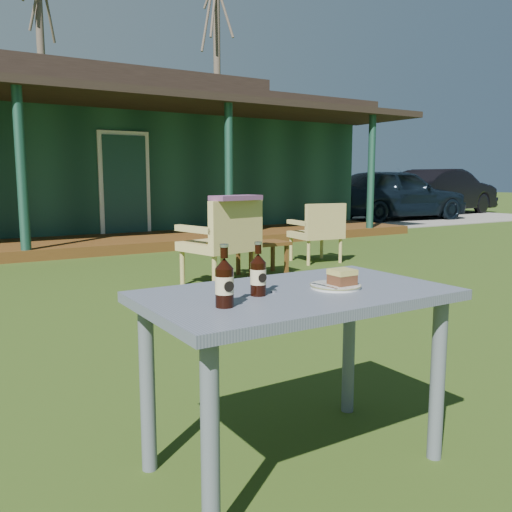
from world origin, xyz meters
TOP-DOWN VIEW (x-y plane):
  - ground at (0.00, 0.00)m, footprint 80.00×80.00m
  - gravel_strip at (10.50, 8.50)m, footprint 9.00×6.00m
  - tree_mid at (3.00, 18.50)m, footprint 0.28×0.28m
  - tree_right at (9.50, 17.00)m, footprint 0.28×0.28m
  - car_near at (10.02, 7.54)m, footprint 4.39×2.16m
  - car_far at (13.17, 8.49)m, footprint 4.53×2.06m
  - cafe_table at (0.00, -1.60)m, footprint 1.20×0.70m
  - plate at (0.16, -1.64)m, footprint 0.20×0.20m
  - cake_slice at (0.19, -1.65)m, footprint 0.09×0.09m
  - fork at (0.10, -1.65)m, footprint 0.02×0.14m
  - cola_bottle_near at (-0.17, -1.59)m, footprint 0.06×0.06m
  - cola_bottle_far at (-0.37, -1.69)m, footprint 0.06×0.07m
  - bottle_cap at (-0.09, -1.58)m, footprint 0.03×0.03m
  - armchair_left at (1.51, 1.77)m, footprint 0.81×0.78m
  - armchair_right at (3.41, 2.56)m, footprint 0.66×0.63m
  - floral_throw at (1.55, 1.59)m, footprint 0.60×0.35m
  - side_table at (2.24, 2.17)m, footprint 0.60×0.40m

SIDE VIEW (x-z plane):
  - ground at x=0.00m, z-range 0.00..0.00m
  - gravel_strip at x=10.50m, z-range 0.00..0.02m
  - side_table at x=2.24m, z-range 0.14..0.54m
  - armchair_right at x=3.41m, z-range 0.05..0.87m
  - armchair_left at x=1.51m, z-range 0.06..0.99m
  - cafe_table at x=0.00m, z-range 0.26..0.98m
  - car_near at x=10.02m, z-range 0.00..1.44m
  - car_far at x=13.17m, z-range 0.00..1.44m
  - bottle_cap at x=-0.09m, z-range 0.72..0.73m
  - plate at x=0.16m, z-range 0.72..0.74m
  - fork at x=0.10m, z-range 0.73..0.74m
  - cake_slice at x=0.19m, z-range 0.73..0.80m
  - cola_bottle_near at x=-0.17m, z-range 0.70..0.90m
  - cola_bottle_far at x=-0.37m, z-range 0.70..0.91m
  - floral_throw at x=1.55m, z-range 0.93..0.98m
  - tree_mid at x=3.00m, z-range 0.00..9.50m
  - tree_right at x=9.50m, z-range 0.00..11.00m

